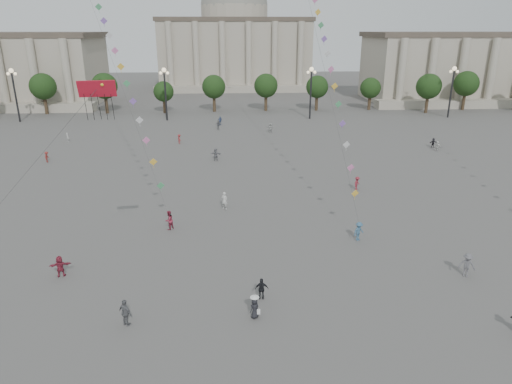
{
  "coord_description": "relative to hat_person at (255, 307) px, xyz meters",
  "views": [
    {
      "loc": [
        -1.63,
        -25.48,
        18.19
      ],
      "look_at": [
        0.42,
        12.0,
        4.65
      ],
      "focal_mm": 32.0,
      "sensor_mm": 36.0,
      "label": 1
    }
  ],
  "objects": [
    {
      "name": "ground",
      "position": [
        0.31,
        -0.21,
        -0.8
      ],
      "size": [
        360.0,
        360.0,
        0.0
      ],
      "primitive_type": "plane",
      "color": "#53504E",
      "rests_on": "ground"
    },
    {
      "name": "tree_row",
      "position": [
        0.31,
        77.79,
        4.59
      ],
      "size": [
        137.12,
        5.12,
        8.0
      ],
      "color": "#3A2A1D",
      "rests_on": "ground"
    },
    {
      "name": "person_crowd_4",
      "position": [
        5.88,
        56.98,
        0.05
      ],
      "size": [
        1.58,
        1.33,
        1.7
      ],
      "primitive_type": "imported",
      "rotation": [
        0.0,
        0.0,
        3.76
      ],
      "color": "#B4B5B0",
      "rests_on": "ground"
    },
    {
      "name": "tourist_4",
      "position": [
        0.61,
        2.2,
        0.01
      ],
      "size": [
        0.97,
        0.43,
        1.63
      ],
      "primitive_type": "imported",
      "rotation": [
        0.0,
        0.0,
        3.11
      ],
      "color": "black",
      "rests_on": "ground"
    },
    {
      "name": "tourist_2",
      "position": [
        -14.73,
        6.22,
        0.06
      ],
      "size": [
        1.67,
        0.88,
        1.72
      ],
      "primitive_type": "imported",
      "rotation": [
        0.0,
        0.0,
        3.39
      ],
      "color": "#97293E",
      "rests_on": "ground"
    },
    {
      "name": "lamp_post_mid_west",
      "position": [
        -14.69,
        69.79,
        6.55
      ],
      "size": [
        2.0,
        0.9,
        10.65
      ],
      "color": "#262628",
      "rests_on": "ground"
    },
    {
      "name": "hall_central",
      "position": [
        0.31,
        129.01,
        13.43
      ],
      "size": [
        48.3,
        34.3,
        35.5
      ],
      "color": "#ABA18F",
      "rests_on": "ground"
    },
    {
      "name": "person_crowd_10",
      "position": [
        -29.01,
        51.5,
        -0.03
      ],
      "size": [
        0.65,
        0.66,
        1.55
      ],
      "primitive_type": "imported",
      "rotation": [
        0.0,
        0.0,
        2.32
      ],
      "color": "#B0B1AC",
      "rests_on": "ground"
    },
    {
      "name": "person_crowd_13",
      "position": [
        -2.2,
        19.48,
        0.16
      ],
      "size": [
        0.84,
        0.74,
        1.94
      ],
      "primitive_type": "imported",
      "rotation": [
        0.0,
        0.0,
        2.66
      ],
      "color": "beige",
      "rests_on": "ground"
    },
    {
      "name": "person_crowd_8",
      "position": [
        13.47,
        24.8,
        0.01
      ],
      "size": [
        1.15,
        1.19,
        1.62
      ],
      "primitive_type": "imported",
      "rotation": [
        0.0,
        0.0,
        0.85
      ],
      "color": "maroon",
      "rests_on": "ground"
    },
    {
      "name": "hat_person",
      "position": [
        0.0,
        0.0,
        0.0
      ],
      "size": [
        0.85,
        0.82,
        1.69
      ],
      "color": "black",
      "rests_on": "ground"
    },
    {
      "name": "person_crowd_6",
      "position": [
        16.64,
        4.5,
        0.16
      ],
      "size": [
        1.44,
        1.18,
        1.93
      ],
      "primitive_type": "imported",
      "rotation": [
        0.0,
        0.0,
        5.85
      ],
      "color": "#5A595E",
      "rests_on": "ground"
    },
    {
      "name": "kite_flyer_1",
      "position": [
        10.0,
        11.23,
        0.09
      ],
      "size": [
        1.33,
        1.17,
        1.78
      ],
      "primitive_type": "imported",
      "rotation": [
        0.0,
        0.0,
        0.56
      ],
      "color": "#38607F",
      "rests_on": "ground"
    },
    {
      "name": "person_crowd_7",
      "position": [
        30.89,
        42.33,
        -0.05
      ],
      "size": [
        1.27,
        1.35,
        1.52
      ],
      "primitive_type": "imported",
      "rotation": [
        0.0,
        0.0,
        2.29
      ],
      "color": "silver",
      "rests_on": "ground"
    },
    {
      "name": "person_crowd_16",
      "position": [
        -3.84,
        60.05,
        0.04
      ],
      "size": [
        1.08,
        0.74,
        1.7
      ],
      "primitive_type": "imported",
      "rotation": [
        0.0,
        0.0,
        0.36
      ],
      "color": "#59595E",
      "rests_on": "ground"
    },
    {
      "name": "lamp_post_mid_east",
      "position": [
        15.31,
        69.79,
        6.55
      ],
      "size": [
        2.0,
        0.9,
        10.65
      ],
      "color": "#262628",
      "rests_on": "ground"
    },
    {
      "name": "kite_flyer_0",
      "position": [
        -7.43,
        14.6,
        0.14
      ],
      "size": [
        1.12,
        1.16,
        1.88
      ],
      "primitive_type": "imported",
      "rotation": [
        0.0,
        0.0,
        4.06
      ],
      "color": "maroon",
      "rests_on": "ground"
    },
    {
      "name": "tourist_3",
      "position": [
        -8.35,
        -0.36,
        0.13
      ],
      "size": [
        1.15,
        1.04,
        1.88
      ],
      "primitive_type": "imported",
      "rotation": [
        0.0,
        0.0,
        2.47
      ],
      "color": "#5E5F63",
      "rests_on": "ground"
    },
    {
      "name": "person_crowd_17",
      "position": [
        -10.01,
        49.2,
        -0.03
      ],
      "size": [
        0.96,
        1.15,
        1.55
      ],
      "primitive_type": "imported",
      "rotation": [
        0.0,
        0.0,
        2.03
      ],
      "color": "maroon",
      "rests_on": "ground"
    },
    {
      "name": "lamp_post_far_west",
      "position": [
        -44.69,
        69.79,
        6.55
      ],
      "size": [
        2.0,
        0.9,
        10.65
      ],
      "color": "#262628",
      "rests_on": "ground"
    },
    {
      "name": "person_crowd_2",
      "position": [
        -27.8,
        38.9,
        -0.03
      ],
      "size": [
        0.62,
        1.03,
        1.56
      ],
      "primitive_type": "imported",
      "rotation": [
        0.0,
        0.0,
        1.53
      ],
      "color": "maroon",
      "rests_on": "ground"
    },
    {
      "name": "lamp_post_far_east",
      "position": [
        45.31,
        69.79,
        6.55
      ],
      "size": [
        2.0,
        0.9,
        10.65
      ],
      "color": "#262628",
      "rests_on": "ground"
    },
    {
      "name": "person_crowd_9",
      "position": [
        31.09,
        44.29,
        -0.04
      ],
      "size": [
        1.47,
        0.67,
        1.53
      ],
      "primitive_type": "imported",
      "rotation": [
        0.0,
        0.0,
        0.16
      ],
      "color": "black",
      "rests_on": "ground"
    },
    {
      "name": "person_crowd_0",
      "position": [
        -3.53,
        64.27,
        0.05
      ],
      "size": [
        1.09,
        0.71,
        1.72
      ],
      "primitive_type": "imported",
      "rotation": [
        0.0,
        0.0,
        0.32
      ],
      "color": "#364A7A",
      "rests_on": "ground"
    },
    {
      "name": "person_crowd_12",
      "position": [
        -3.65,
        38.5,
        0.09
      ],
      "size": [
        1.74,
        0.93,
        1.79
      ],
      "primitive_type": "imported",
      "rotation": [
        0.0,
        0.0,
        2.89
      ],
      "color": "slate",
      "rests_on": "ground"
    },
    {
      "name": "dragon_kite",
      "position": [
        -9.42,
        2.4,
        13.16
      ],
      "size": [
        7.18,
        2.4,
        18.29
      ],
      "color": "red",
      "rests_on": "ground"
    }
  ]
}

